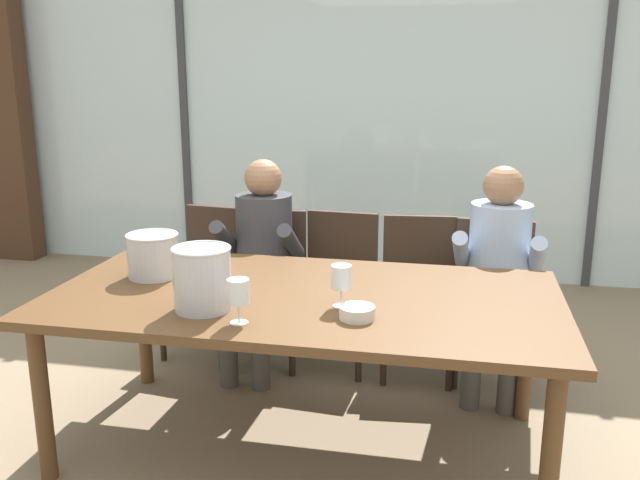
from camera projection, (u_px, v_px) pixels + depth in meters
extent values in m
plane|color=#847056|center=(342.00, 356.00, 4.00)|extent=(14.00, 14.00, 0.00)
cube|color=silver|center=(381.00, 117.00, 5.34)|extent=(7.38, 0.03, 2.60)
cube|color=#38383D|center=(185.00, 114.00, 5.65)|extent=(0.06, 0.06, 2.60)
cube|color=#38383D|center=(602.00, 120.00, 5.00)|extent=(0.06, 0.06, 2.60)
cube|color=#568942|center=(411.00, 120.00, 8.61)|extent=(13.38, 2.40, 2.08)
cube|color=brown|center=(304.00, 298.00, 2.87)|extent=(2.18, 1.12, 0.04)
cylinder|color=brown|center=(42.00, 403.00, 2.72)|extent=(0.07, 0.07, 0.69)
cylinder|color=brown|center=(551.00, 458.00, 2.33)|extent=(0.07, 0.07, 0.69)
cylinder|color=brown|center=(144.00, 322.00, 3.59)|extent=(0.07, 0.07, 0.69)
cylinder|color=brown|center=(527.00, 353.00, 3.20)|extent=(0.07, 0.07, 0.69)
cube|color=#332319|center=(205.00, 285.00, 3.95)|extent=(0.49, 0.49, 0.03)
cube|color=#332319|center=(219.00, 240.00, 4.08)|extent=(0.42, 0.09, 0.42)
cylinder|color=#332319|center=(162.00, 327.00, 3.89)|extent=(0.04, 0.04, 0.42)
cylinder|color=#332319|center=(221.00, 335.00, 3.78)|extent=(0.04, 0.04, 0.42)
cylinder|color=#332319|center=(194.00, 306.00, 4.24)|extent=(0.04, 0.04, 0.42)
cylinder|color=#332319|center=(249.00, 313.00, 4.13)|extent=(0.04, 0.04, 0.42)
cube|color=#332319|center=(265.00, 290.00, 3.85)|extent=(0.47, 0.47, 0.03)
cube|color=#332319|center=(271.00, 244.00, 3.99)|extent=(0.42, 0.06, 0.42)
cylinder|color=#332319|center=(225.00, 337.00, 3.75)|extent=(0.04, 0.04, 0.42)
cylinder|color=#332319|center=(292.00, 341.00, 3.70)|extent=(0.04, 0.04, 0.42)
cylinder|color=#332319|center=(242.00, 313.00, 4.11)|extent=(0.04, 0.04, 0.42)
cylinder|color=#332319|center=(303.00, 316.00, 4.06)|extent=(0.04, 0.04, 0.42)
cube|color=#332319|center=(334.00, 293.00, 3.80)|extent=(0.47, 0.47, 0.03)
cube|color=#332319|center=(342.00, 247.00, 3.93)|extent=(0.42, 0.06, 0.42)
cylinder|color=#332319|center=(292.00, 338.00, 3.73)|extent=(0.04, 0.04, 0.42)
cylinder|color=#332319|center=(359.00, 346.00, 3.63)|extent=(0.04, 0.04, 0.42)
cylinder|color=#332319|center=(311.00, 315.00, 4.08)|extent=(0.04, 0.04, 0.42)
cylinder|color=#332319|center=(372.00, 321.00, 3.98)|extent=(0.04, 0.04, 0.42)
cube|color=#332319|center=(420.00, 300.00, 3.69)|extent=(0.48, 0.48, 0.03)
cube|color=#332319|center=(420.00, 252.00, 3.83)|extent=(0.42, 0.08, 0.42)
cylinder|color=#332319|center=(384.00, 349.00, 3.58)|extent=(0.04, 0.04, 0.42)
cylinder|color=#332319|center=(456.00, 352.00, 3.55)|extent=(0.04, 0.04, 0.42)
cylinder|color=#332319|center=(385.00, 323.00, 3.95)|extent=(0.04, 0.04, 0.42)
cylinder|color=#332319|center=(450.00, 326.00, 3.91)|extent=(0.04, 0.04, 0.42)
cube|color=#332319|center=(490.00, 306.00, 3.60)|extent=(0.47, 0.47, 0.03)
cube|color=#332319|center=(494.00, 256.00, 3.73)|extent=(0.42, 0.06, 0.42)
cylinder|color=#332319|center=(450.00, 354.00, 3.52)|extent=(0.04, 0.04, 0.42)
cylinder|color=#332319|center=(525.00, 362.00, 3.43)|extent=(0.04, 0.04, 0.42)
cylinder|color=#332319|center=(455.00, 328.00, 3.88)|extent=(0.04, 0.04, 0.42)
cylinder|color=#332319|center=(523.00, 334.00, 3.78)|extent=(0.04, 0.04, 0.42)
cylinder|color=#38383D|center=(264.00, 239.00, 3.82)|extent=(0.32, 0.32, 0.52)
sphere|color=#936B4C|center=(263.00, 178.00, 3.73)|extent=(0.21, 0.21, 0.21)
cube|color=#47423D|center=(239.00, 293.00, 3.71)|extent=(0.14, 0.40, 0.13)
cube|color=#47423D|center=(270.00, 295.00, 3.68)|extent=(0.14, 0.40, 0.13)
cylinder|color=#47423D|center=(228.00, 347.00, 3.58)|extent=(0.10, 0.10, 0.44)
cylinder|color=#47423D|center=(260.00, 350.00, 3.55)|extent=(0.10, 0.10, 0.44)
cylinder|color=#38383D|center=(225.00, 238.00, 3.74)|extent=(0.08, 0.33, 0.26)
cylinder|color=#38383D|center=(291.00, 242.00, 3.66)|extent=(0.08, 0.33, 0.26)
cylinder|color=#9EB2D1|center=(499.00, 252.00, 3.56)|extent=(0.34, 0.34, 0.52)
sphere|color=#936B4C|center=(503.00, 186.00, 3.48)|extent=(0.21, 0.21, 0.21)
cube|color=#47423D|center=(477.00, 308.00, 3.47)|extent=(0.16, 0.41, 0.13)
cube|color=#47423D|center=(513.00, 312.00, 3.42)|extent=(0.16, 0.41, 0.13)
cylinder|color=#47423D|center=(471.00, 367.00, 3.34)|extent=(0.10, 0.10, 0.44)
cylinder|color=#47423D|center=(509.00, 371.00, 3.29)|extent=(0.10, 0.10, 0.44)
cylinder|color=#9EB2D1|center=(461.00, 250.00, 3.50)|extent=(0.11, 0.33, 0.26)
cylinder|color=#9EB2D1|center=(537.00, 255.00, 3.40)|extent=(0.11, 0.33, 0.26)
cylinder|color=#B7B7BC|center=(153.00, 256.00, 3.09)|extent=(0.23, 0.23, 0.20)
torus|color=silver|center=(152.00, 235.00, 3.06)|extent=(0.24, 0.24, 0.01)
cylinder|color=#B7B7BC|center=(202.00, 279.00, 2.65)|extent=(0.23, 0.23, 0.25)
torus|color=silver|center=(201.00, 249.00, 2.62)|extent=(0.24, 0.24, 0.01)
cylinder|color=silver|center=(357.00, 312.00, 2.57)|extent=(0.14, 0.14, 0.05)
cylinder|color=silver|center=(239.00, 323.00, 2.53)|extent=(0.07, 0.07, 0.00)
cylinder|color=silver|center=(239.00, 313.00, 2.52)|extent=(0.01, 0.01, 0.07)
cylinder|color=silver|center=(238.00, 291.00, 2.50)|extent=(0.08, 0.08, 0.09)
cylinder|color=maroon|center=(238.00, 298.00, 2.51)|extent=(0.07, 0.07, 0.04)
cylinder|color=silver|center=(341.00, 306.00, 2.71)|extent=(0.07, 0.07, 0.00)
cylinder|color=silver|center=(341.00, 297.00, 2.70)|extent=(0.01, 0.01, 0.07)
cylinder|color=silver|center=(341.00, 277.00, 2.68)|extent=(0.08, 0.08, 0.09)
cylinder|color=#560C1E|center=(341.00, 283.00, 2.69)|extent=(0.07, 0.07, 0.04)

